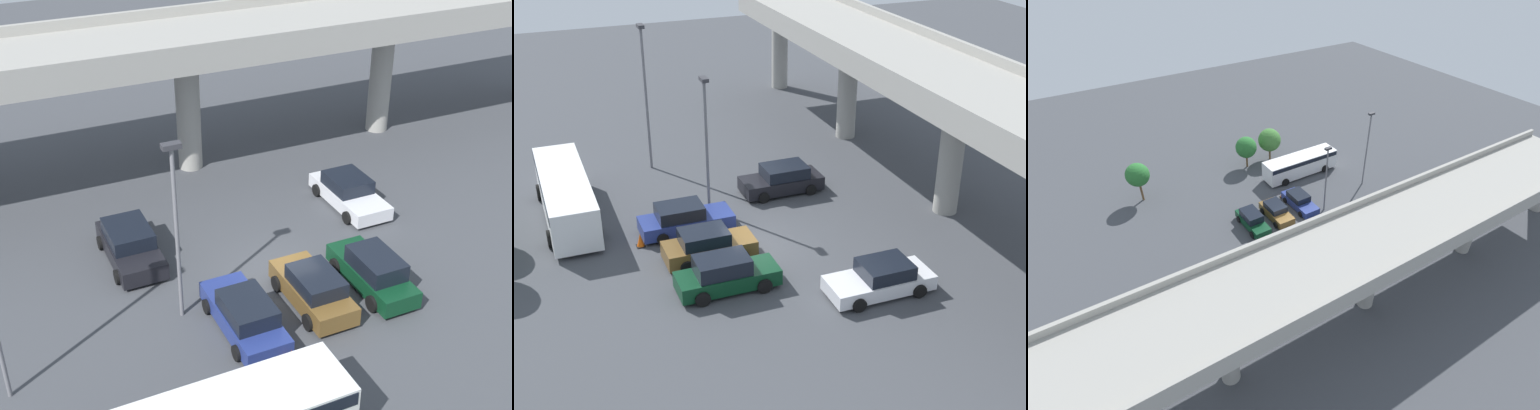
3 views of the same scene
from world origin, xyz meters
TOP-DOWN VIEW (x-y plane):
  - ground_plane at (0.00, 0.00)m, footprint 103.30×103.30m
  - highway_overpass at (0.00, 11.19)m, footprint 49.50×6.89m
  - parked_car_0 at (-5.51, 3.84)m, footprint 2.24×4.63m
  - parked_car_1 at (-2.90, -2.64)m, footprint 2.10×4.78m
  - parked_car_2 at (0.23, -2.32)m, footprint 2.06×4.38m
  - parked_car_3 at (3.02, -2.33)m, footprint 1.97×4.62m
  - parked_car_4 at (5.70, 3.99)m, footprint 2.24×4.80m
  - shuttle_bus at (-6.62, -8.07)m, footprint 9.20×2.68m
  - lamp_post_near_aisle at (-11.60, -2.41)m, footprint 0.70×0.35m
  - lamp_post_mid_lot at (-4.79, -0.76)m, footprint 0.70×0.35m
  - tree_front_left at (-5.38, -13.16)m, footprint 2.86×2.86m
  - tree_front_centre at (-2.02, -13.03)m, footprint 2.59×2.59m
  - tree_front_right at (11.06, -12.81)m, footprint 2.54×2.54m
  - traffic_cone at (-2.20, -5.10)m, footprint 0.44×0.44m

SIDE VIEW (x-z plane):
  - ground_plane at x=0.00m, z-range 0.00..0.00m
  - traffic_cone at x=-2.20m, z-range -0.02..0.68m
  - parked_car_4 at x=5.70m, z-range -0.06..1.43m
  - parked_car_1 at x=-2.90m, z-range -0.06..1.49m
  - parked_car_2 at x=0.23m, z-range -0.05..1.55m
  - parked_car_0 at x=-5.51m, z-range -0.05..1.56m
  - parked_car_3 at x=3.02m, z-range -0.06..1.62m
  - shuttle_bus at x=-6.62m, z-range 0.25..2.70m
  - tree_front_centre at x=-2.02m, z-range 0.68..4.66m
  - tree_front_left at x=-5.38m, z-range 0.63..4.76m
  - tree_front_right at x=11.06m, z-range 0.97..5.49m
  - lamp_post_mid_lot at x=-4.79m, z-range 0.68..8.14m
  - lamp_post_near_aisle at x=-11.60m, z-range 0.70..9.54m
  - highway_overpass at x=0.00m, z-range 2.46..10.40m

